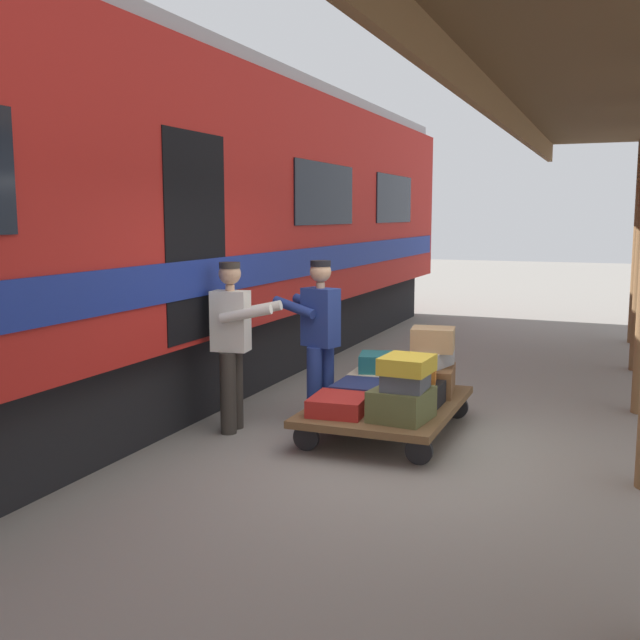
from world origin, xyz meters
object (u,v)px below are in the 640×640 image
at_px(porter_in_overalls, 319,336).
at_px(suitcase_navy_fabric, 359,391).
at_px(suitcase_yellow_case, 407,364).
at_px(suitcase_slate_roller, 406,381).
at_px(suitcase_olive_duffel, 401,404).
at_px(suitcase_gray_aluminum, 431,359).
at_px(suitcase_black_hardshell, 417,394).
at_px(suitcase_cream_canvas, 375,379).
at_px(train_car, 72,225).
at_px(suitcase_tan_vintage, 433,339).
at_px(porter_by_door, 233,340).
at_px(luggage_cart, 387,407).
at_px(suitcase_orange_carryall, 418,374).
at_px(suitcase_brown_leather, 430,380).
at_px(suitcase_red_plastic, 339,404).
at_px(suitcase_teal_softside, 378,362).

bearing_deg(porter_in_overalls, suitcase_navy_fabric, 168.27).
xyz_separation_m(suitcase_yellow_case, porter_in_overalls, (1.13, -0.68, 0.09)).
bearing_deg(suitcase_yellow_case, suitcase_slate_roller, -43.25).
relative_size(suitcase_olive_duffel, porter_in_overalls, 0.32).
bearing_deg(suitcase_gray_aluminum, suitcase_olive_duffel, 90.06).
bearing_deg(suitcase_black_hardshell, suitcase_cream_canvas, -42.75).
bearing_deg(suitcase_slate_roller, suitcase_black_hardshell, -86.07).
height_order(train_car, suitcase_slate_roller, train_car).
xyz_separation_m(suitcase_tan_vintage, porter_by_door, (1.77, 1.09, 0.05)).
relative_size(suitcase_slate_roller, porter_by_door, 0.24).
height_order(suitcase_black_hardshell, suitcase_yellow_case, suitcase_yellow_case).
bearing_deg(luggage_cart, suitcase_navy_fabric, 0.00).
xyz_separation_m(suitcase_black_hardshell, suitcase_tan_vintage, (-0.01, -0.60, 0.45)).
distance_m(luggage_cart, suitcase_navy_fabric, 0.33).
height_order(luggage_cart, suitcase_gray_aluminum, suitcase_gray_aluminum).
bearing_deg(suitcase_black_hardshell, porter_by_door, 15.70).
relative_size(suitcase_black_hardshell, suitcase_orange_carryall, 1.08).
bearing_deg(suitcase_slate_roller, porter_by_door, -2.48).
xyz_separation_m(suitcase_black_hardshell, porter_by_door, (1.76, 0.49, 0.50)).
height_order(luggage_cart, suitcase_navy_fabric, suitcase_navy_fabric).
height_order(suitcase_black_hardshell, porter_in_overalls, porter_in_overalls).
height_order(suitcase_gray_aluminum, suitcase_slate_roller, suitcase_slate_roller).
height_order(suitcase_brown_leather, suitcase_slate_roller, suitcase_slate_roller).
distance_m(suitcase_brown_leather, porter_in_overalls, 1.26).
xyz_separation_m(suitcase_orange_carryall, suitcase_tan_vintage, (-0.00, -0.58, 0.25)).
distance_m(suitcase_navy_fabric, suitcase_yellow_case, 0.98).
bearing_deg(suitcase_yellow_case, suitcase_brown_leather, -87.25).
xyz_separation_m(porter_in_overalls, porter_by_door, (0.69, 0.59, 0.00)).
height_order(suitcase_red_plastic, suitcase_teal_softside, suitcase_teal_softside).
bearing_deg(suitcase_red_plastic, suitcase_brown_leather, -118.41).
xyz_separation_m(suitcase_yellow_case, suitcase_teal_softside, (0.63, -1.16, -0.24)).
bearing_deg(porter_in_overalls, suitcase_olive_duffel, 148.62).
distance_m(suitcase_red_plastic, suitcase_teal_softside, 1.15).
bearing_deg(suitcase_cream_canvas, suitcase_black_hardshell, 137.25).
bearing_deg(suitcase_yellow_case, luggage_cart, -58.79).
bearing_deg(suitcase_yellow_case, suitcase_navy_fabric, -41.81).
bearing_deg(suitcase_black_hardshell, porter_in_overalls, -5.21).
distance_m(suitcase_brown_leather, suitcase_orange_carryall, 0.56).
distance_m(luggage_cart, porter_in_overalls, 1.01).
bearing_deg(suitcase_cream_canvas, suitcase_red_plastic, 90.00).
relative_size(suitcase_red_plastic, suitcase_orange_carryall, 1.23).
xyz_separation_m(suitcase_cream_canvas, suitcase_slate_roller, (-0.64, 1.13, 0.27)).
bearing_deg(suitcase_navy_fabric, suitcase_cream_canvas, -90.00).
xyz_separation_m(suitcase_gray_aluminum, suitcase_teal_softside, (0.58, 0.00, -0.08)).
relative_size(suitcase_olive_duffel, suitcase_yellow_case, 1.14).
relative_size(suitcase_navy_fabric, porter_in_overalls, 0.34).
height_order(suitcase_brown_leather, suitcase_orange_carryall, suitcase_orange_carryall).
height_order(porter_in_overalls, porter_by_door, same).
distance_m(suitcase_navy_fabric, porter_by_door, 1.36).
bearing_deg(suitcase_brown_leather, suitcase_olive_duffel, 90.00).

